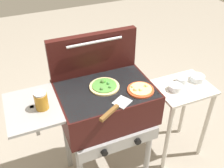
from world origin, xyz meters
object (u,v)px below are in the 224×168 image
at_px(pizza_veggie, 104,86).
at_px(topping_bowl_far, 175,88).
at_px(pizza_cheese, 140,89).
at_px(prep_table, 180,106).
at_px(topping_bowl_middle, 197,78).
at_px(spatula, 115,108).
at_px(sauce_jar, 41,101).
at_px(topping_bowl_near, 182,80).
at_px(grill, 104,105).

xyz_separation_m(pizza_veggie, topping_bowl_far, (0.58, -0.02, -0.17)).
xyz_separation_m(pizza_veggie, pizza_cheese, (0.21, -0.13, 0.00)).
bearing_deg(prep_table, pizza_cheese, -165.73).
xyz_separation_m(pizza_veggie, topping_bowl_middle, (0.81, 0.01, -0.17)).
bearing_deg(topping_bowl_middle, pizza_cheese, -166.71).
bearing_deg(topping_bowl_far, spatula, -160.78).
bearing_deg(spatula, pizza_cheese, 24.14).
height_order(pizza_veggie, topping_bowl_far, pizza_veggie).
bearing_deg(topping_bowl_far, prep_table, 6.64).
height_order(sauce_jar, topping_bowl_near, sauce_jar).
bearing_deg(sauce_jar, topping_bowl_far, 1.51).
distance_m(grill, sauce_jar, 0.46).
xyz_separation_m(sauce_jar, topping_bowl_far, (0.99, 0.03, -0.21)).
relative_size(pizza_veggie, sauce_jar, 1.73).
xyz_separation_m(topping_bowl_near, topping_bowl_middle, (0.13, -0.03, 0.00)).
xyz_separation_m(grill, prep_table, (0.67, 0.00, -0.24)).
bearing_deg(prep_table, spatula, -162.32).
xyz_separation_m(pizza_cheese, prep_table, (0.46, 0.12, -0.39)).
xyz_separation_m(pizza_veggie, spatula, (-0.02, -0.23, -0.00)).
xyz_separation_m(spatula, topping_bowl_middle, (0.83, 0.24, -0.16)).
bearing_deg(pizza_cheese, grill, 152.84).
bearing_deg(grill, sauce_jar, -175.51).
bearing_deg(spatula, topping_bowl_far, 19.22).
bearing_deg(pizza_veggie, grill, -121.05).
bearing_deg(grill, topping_bowl_middle, 2.16).
bearing_deg(topping_bowl_far, topping_bowl_near, 31.53).
distance_m(pizza_cheese, sauce_jar, 0.63).
bearing_deg(prep_table, topping_bowl_near, 73.40).
bearing_deg(topping_bowl_middle, pizza_veggie, -179.01).
distance_m(topping_bowl_near, topping_bowl_far, 0.12).
xyz_separation_m(pizza_cheese, topping_bowl_near, (0.47, 0.17, -0.17)).
relative_size(sauce_jar, prep_table, 0.16).
bearing_deg(sauce_jar, prep_table, 1.93).
bearing_deg(topping_bowl_far, topping_bowl_middle, 8.90).
height_order(grill, pizza_cheese, pizza_cheese).
xyz_separation_m(pizza_veggie, prep_table, (0.66, -0.01, -0.39)).
distance_m(pizza_veggie, spatula, 0.23).
relative_size(sauce_jar, spatula, 0.46).
relative_size(pizza_cheese, topping_bowl_middle, 1.52).
height_order(grill, sauce_jar, sauce_jar).
height_order(topping_bowl_far, topping_bowl_middle, same).
bearing_deg(prep_table, topping_bowl_middle, 10.22).
relative_size(grill, topping_bowl_middle, 8.27).
distance_m(prep_table, topping_bowl_middle, 0.27).
height_order(pizza_cheese, sauce_jar, sauce_jar).
bearing_deg(topping_bowl_near, prep_table, -106.60).
bearing_deg(sauce_jar, topping_bowl_near, 4.68).
bearing_deg(spatula, topping_bowl_middle, 16.39).
xyz_separation_m(grill, topping_bowl_near, (0.69, 0.06, -0.01)).
bearing_deg(pizza_cheese, topping_bowl_near, 19.74).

